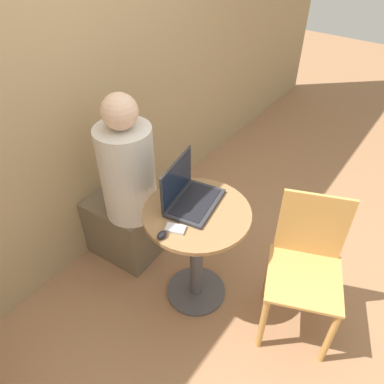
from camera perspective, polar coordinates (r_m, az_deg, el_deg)
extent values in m
plane|color=#9E704C|center=(2.60, 0.62, -14.89)|extent=(12.00, 12.00, 0.00)
cube|color=tan|center=(2.30, -18.22, 16.97)|extent=(7.00, 0.05, 2.60)
cylinder|color=#4C4C51|center=(2.59, 0.62, -14.76)|extent=(0.39, 0.39, 0.02)
cylinder|color=#4C4C51|center=(2.31, 0.68, -9.68)|extent=(0.08, 0.08, 0.68)
cylinder|color=olive|center=(2.06, 0.76, -3.25)|extent=(0.60, 0.60, 0.02)
cube|color=#2D2D33|center=(2.09, 0.51, -1.67)|extent=(0.38, 0.29, 0.02)
cube|color=black|center=(2.08, 0.51, -1.43)|extent=(0.33, 0.24, 0.00)
cube|color=#2D2D33|center=(2.05, -2.37, 1.97)|extent=(0.34, 0.07, 0.24)
cube|color=#141E33|center=(2.05, -2.23, 1.92)|extent=(0.31, 0.06, 0.21)
cube|color=silver|center=(1.95, -2.55, -5.60)|extent=(0.09, 0.12, 0.02)
ellipsoid|color=black|center=(1.91, -4.62, -6.53)|extent=(0.06, 0.04, 0.03)
cylinder|color=tan|center=(2.24, 10.69, -19.10)|extent=(0.04, 0.04, 0.45)
cylinder|color=tan|center=(2.28, 20.17, -20.22)|extent=(0.04, 0.04, 0.45)
cylinder|color=tan|center=(2.45, 11.59, -12.09)|extent=(0.04, 0.04, 0.45)
cylinder|color=tan|center=(2.49, 19.96, -13.22)|extent=(0.04, 0.04, 0.45)
cube|color=tan|center=(2.17, 16.73, -12.50)|extent=(0.52, 0.52, 0.02)
cube|color=tan|center=(2.14, 17.93, -4.82)|extent=(0.15, 0.35, 0.43)
cube|color=brown|center=(2.71, -10.46, -5.47)|extent=(0.35, 0.49, 0.45)
cylinder|color=beige|center=(2.30, -9.80, 2.85)|extent=(0.33, 0.33, 0.61)
sphere|color=beige|center=(2.09, -11.04, 11.93)|extent=(0.21, 0.21, 0.21)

